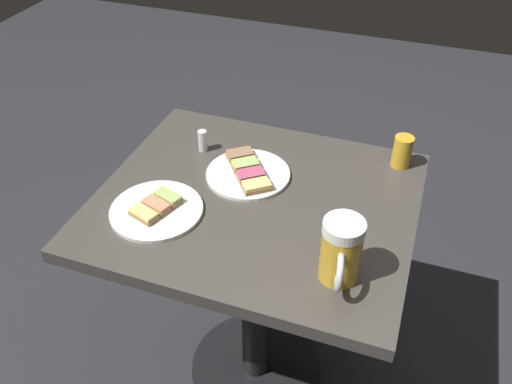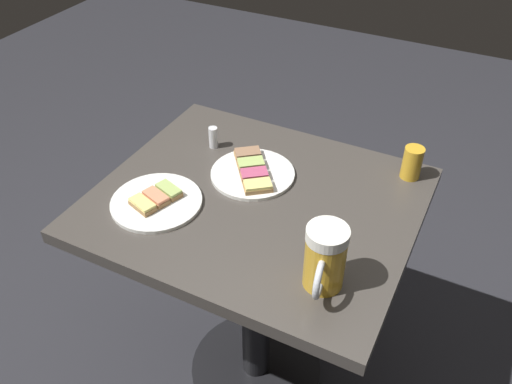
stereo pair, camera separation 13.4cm
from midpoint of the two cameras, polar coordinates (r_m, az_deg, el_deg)
name	(u,v)px [view 1 (the left image)]	position (r m, az deg, el deg)	size (l,w,h in m)	color
ground_plane	(256,368)	(1.93, -2.10, -18.38)	(6.00, 6.00, 0.00)	#28282D
cafe_table	(256,245)	(1.47, -2.63, -5.79)	(0.80, 0.69, 0.76)	black
plate_near	(248,173)	(1.43, -3.55, 1.97)	(0.23, 0.23, 0.03)	white
plate_far	(156,209)	(1.35, -13.45, -1.92)	(0.23, 0.23, 0.03)	white
beer_mug	(341,252)	(1.11, 5.67, -6.55)	(0.09, 0.14, 0.15)	gold
beer_glass_small	(402,152)	(1.48, 12.91, 4.15)	(0.05, 0.05, 0.09)	gold
salt_shaker	(203,141)	(1.53, -8.26, 5.36)	(0.03, 0.03, 0.06)	silver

